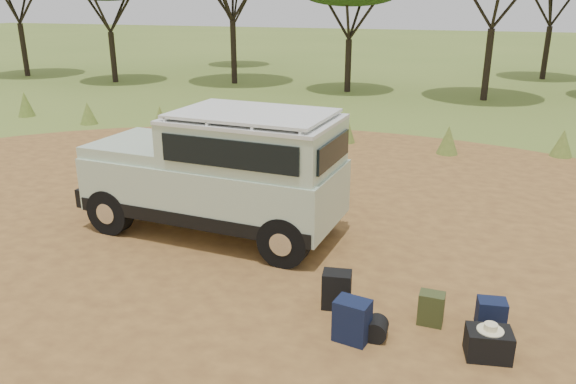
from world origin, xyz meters
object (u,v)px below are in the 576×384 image
(backpack_navy, at_px, (352,321))
(hard_case, at_px, (488,344))
(backpack_black, at_px, (337,290))
(duffel_navy, at_px, (491,314))
(safari_vehicle, at_px, (221,175))
(backpack_olive, at_px, (431,309))
(walking_staff, at_px, (147,185))

(backpack_navy, xyz_separation_m, hard_case, (1.66, 0.16, -0.10))
(backpack_black, bearing_deg, duffel_navy, -4.66)
(backpack_navy, bearing_deg, backpack_black, 127.81)
(safari_vehicle, distance_m, hard_case, 5.39)
(duffel_navy, xyz_separation_m, hard_case, (-0.04, -0.69, -0.02))
(backpack_navy, distance_m, duffel_navy, 1.90)
(hard_case, bearing_deg, backpack_olive, 133.86)
(walking_staff, xyz_separation_m, backpack_navy, (4.55, -2.66, -0.49))
(backpack_navy, bearing_deg, safari_vehicle, 148.83)
(safari_vehicle, height_order, walking_staff, safari_vehicle)
(walking_staff, height_order, backpack_black, walking_staff)
(backpack_black, distance_m, hard_case, 2.11)
(safari_vehicle, relative_size, walking_staff, 3.08)
(walking_staff, distance_m, duffel_navy, 6.53)
(backpack_olive, bearing_deg, walking_staff, 162.58)
(backpack_navy, bearing_deg, walking_staff, 160.30)
(safari_vehicle, distance_m, walking_staff, 1.58)
(duffel_navy, bearing_deg, walking_staff, 156.14)
(backpack_black, xyz_separation_m, backpack_olive, (1.31, -0.03, -0.04))
(backpack_black, bearing_deg, backpack_olive, -9.13)
(walking_staff, xyz_separation_m, backpack_black, (4.18, -1.93, -0.50))
(duffel_navy, height_order, hard_case, duffel_navy)
(backpack_olive, relative_size, hard_case, 0.86)
(safari_vehicle, relative_size, backpack_black, 9.04)
(walking_staff, bearing_deg, hard_case, -66.54)
(safari_vehicle, distance_m, backpack_navy, 4.12)
(walking_staff, height_order, backpack_navy, walking_staff)
(walking_staff, height_order, duffel_navy, walking_staff)
(backpack_navy, xyz_separation_m, backpack_olive, (0.93, 0.70, -0.05))
(backpack_navy, relative_size, backpack_olive, 1.24)
(hard_case, bearing_deg, duffel_navy, 77.59)
(walking_staff, height_order, backpack_olive, walking_staff)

